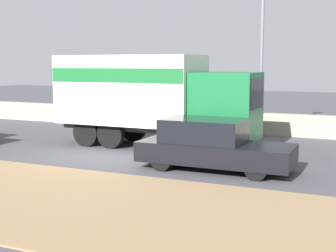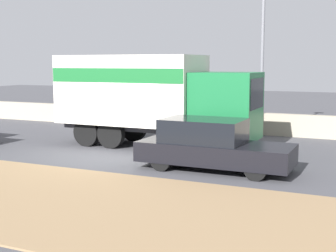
# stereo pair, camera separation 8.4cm
# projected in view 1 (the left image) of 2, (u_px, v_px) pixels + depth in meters

# --- Properties ---
(ground_plane) EXTENTS (80.00, 80.00, 0.00)m
(ground_plane) POSITION_uv_depth(u_px,v_px,m) (117.00, 156.00, 16.17)
(ground_plane) COLOR #47474C
(dirt_shoulder_foreground) EXTENTS (60.00, 5.46, 0.04)m
(dirt_shoulder_foreground) POSITION_uv_depth(u_px,v_px,m) (11.00, 192.00, 11.53)
(dirt_shoulder_foreground) COLOR #937551
(dirt_shoulder_foreground) RESTS_ON ground_plane
(stone_wall_backdrop) EXTENTS (60.00, 0.35, 0.98)m
(stone_wall_backdrop) POSITION_uv_depth(u_px,v_px,m) (189.00, 120.00, 22.28)
(stone_wall_backdrop) COLOR #A39984
(stone_wall_backdrop) RESTS_ON ground_plane
(street_lamp) EXTENTS (0.56, 0.28, 7.06)m
(street_lamp) POSITION_uv_depth(u_px,v_px,m) (262.00, 42.00, 20.02)
(street_lamp) COLOR slate
(street_lamp) RESTS_ON ground_plane
(box_truck) EXTENTS (7.60, 2.60, 3.47)m
(box_truck) POSITION_uv_depth(u_px,v_px,m) (149.00, 93.00, 17.66)
(box_truck) COLOR #196B38
(box_truck) RESTS_ON ground_plane
(car_hatchback) EXTENTS (4.58, 1.76, 1.53)m
(car_hatchback) POSITION_uv_depth(u_px,v_px,m) (211.00, 145.00, 13.95)
(car_hatchback) COLOR black
(car_hatchback) RESTS_ON ground_plane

